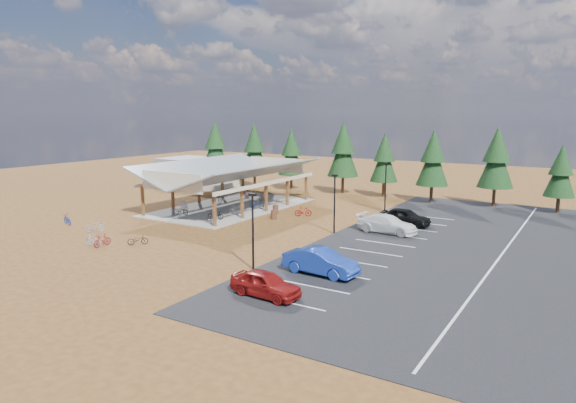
{
  "coord_description": "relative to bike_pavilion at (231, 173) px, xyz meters",
  "views": [
    {
      "loc": [
        24.14,
        -36.76,
        10.34
      ],
      "look_at": [
        0.05,
        2.48,
        2.28
      ],
      "focal_mm": 32.0,
      "sensor_mm": 36.0,
      "label": 1
    }
  ],
  "objects": [
    {
      "name": "ground",
      "position": [
        10.0,
        -7.0,
        -3.82
      ],
      "size": [
        140.0,
        140.0,
        0.0
      ],
      "primitive_type": "plane",
      "color": "#583117",
      "rests_on": "ground"
    },
    {
      "name": "asphalt_lot",
      "position": [
        28.5,
        -4.0,
        -3.8
      ],
      "size": [
        27.0,
        44.0,
        0.04
      ],
      "primitive_type": "cube",
      "color": "black",
      "rests_on": "ground"
    },
    {
      "name": "concrete_pad",
      "position": [
        0.0,
        0.0,
        -3.77
      ],
      "size": [
        10.6,
        18.6,
        0.1
      ],
      "primitive_type": "cube",
      "color": "gray",
      "rests_on": "ground"
    },
    {
      "name": "bike_pavilion",
      "position": [
        0.0,
        0.0,
        0.0
      ],
      "size": [
        11.65,
        19.4,
        4.97
      ],
      "color": "brown",
      "rests_on": "concrete_pad"
    },
    {
      "name": "outbuilding",
      "position": [
        -14.0,
        11.0,
        -1.8
      ],
      "size": [
        11.0,
        7.0,
        3.9
      ],
      "color": "#ADA593",
      "rests_on": "ground"
    },
    {
      "name": "lamp_post_0",
      "position": [
        15.0,
        -17.0,
        -0.85
      ],
      "size": [
        0.5,
        0.25,
        5.14
      ],
      "color": "black",
      "rests_on": "ground"
    },
    {
      "name": "lamp_post_1",
      "position": [
        15.0,
        -5.0,
        -0.85
      ],
      "size": [
        0.5,
        0.25,
        5.14
      ],
      "color": "black",
      "rests_on": "ground"
    },
    {
      "name": "lamp_post_2",
      "position": [
        15.0,
        7.0,
        -0.85
      ],
      "size": [
        0.5,
        0.25,
        5.14
      ],
      "color": "black",
      "rests_on": "ground"
    },
    {
      "name": "trash_bin_0",
      "position": [
        7.31,
        -2.68,
        -3.37
      ],
      "size": [
        0.6,
        0.6,
        0.9
      ],
      "primitive_type": "cylinder",
      "color": "#4D2C1B",
      "rests_on": "ground"
    },
    {
      "name": "trash_bin_1",
      "position": [
        5.97,
        -0.32,
        -3.37
      ],
      "size": [
        0.6,
        0.6,
        0.9
      ],
      "primitive_type": "cylinder",
      "color": "#4D2C1B",
      "rests_on": "ground"
    },
    {
      "name": "pine_0",
      "position": [
        -14.0,
        14.44,
        1.75
      ],
      "size": [
        3.91,
        3.91,
        9.12
      ],
      "color": "#382314",
      "rests_on": "ground"
    },
    {
      "name": "pine_1",
      "position": [
        -6.96,
        14.3,
        1.55
      ],
      "size": [
        3.78,
        3.78,
        8.8
      ],
      "color": "#382314",
      "rests_on": "ground"
    },
    {
      "name": "pine_2",
      "position": [
        -1.56,
        15.24,
        1.16
      ],
      "size": [
        3.5,
        3.5,
        8.16
      ],
      "color": "#382314",
      "rests_on": "ground"
    },
    {
      "name": "pine_3",
      "position": [
        6.0,
        15.49,
        1.8
      ],
      "size": [
        3.95,
        3.95,
        9.21
      ],
      "color": "#382314",
      "rests_on": "ground"
    },
    {
      "name": "pine_4",
      "position": [
        11.43,
        15.74,
        0.97
      ],
      "size": [
        3.37,
        3.37,
        7.86
      ],
      "color": "#382314",
      "rests_on": "ground"
    },
    {
      "name": "pine_5",
      "position": [
        17.73,
        14.48,
        1.33
      ],
      "size": [
        3.62,
        3.62,
        8.43
      ],
      "color": "#382314",
      "rests_on": "ground"
    },
    {
      "name": "pine_6",
      "position": [
        24.32,
        15.68,
        1.58
      ],
      "size": [
        3.8,
        3.8,
        8.85
      ],
      "color": "#382314",
      "rests_on": "ground"
    },
    {
      "name": "pine_7",
      "position": [
        30.65,
        15.33,
        0.52
      ],
      "size": [
        3.06,
        3.06,
        7.12
      ],
      "color": "#382314",
      "rests_on": "ground"
    },
    {
      "name": "bike_0",
      "position": [
        -1.58,
        -6.18,
        -3.28
      ],
      "size": [
        1.76,
        0.78,
        0.89
      ],
      "primitive_type": "imported",
      "rotation": [
        0.0,
        0.0,
        1.68
      ],
      "color": "black",
      "rests_on": "concrete_pad"
    },
    {
      "name": "bike_1",
      "position": [
        -3.65,
        -3.52,
        -3.23
      ],
      "size": [
        1.69,
        0.85,
        0.98
      ],
      "primitive_type": "imported",
      "rotation": [
        0.0,
        0.0,
        1.32
      ],
      "color": "#9B9FA3",
      "rests_on": "concrete_pad"
    },
    {
      "name": "bike_2",
      "position": [
        -3.18,
        1.31,
        -3.25
      ],
      "size": [
        1.88,
        0.84,
        0.95
      ],
      "primitive_type": "imported",
      "rotation": [
        0.0,
        0.0,
        1.45
      ],
      "color": "navy",
      "rests_on": "concrete_pad"
    },
    {
      "name": "bike_3",
      "position": [
        -3.22,
        6.97,
        -3.28
      ],
      "size": [
        1.5,
        0.56,
        0.88
      ],
      "primitive_type": "imported",
      "rotation": [
        0.0,
        0.0,
        1.47
      ],
      "color": "maroon",
      "rests_on": "concrete_pad"
    },
    {
      "name": "bike_4",
      "position": [
        2.78,
        -6.08,
        -3.31
      ],
      "size": [
        1.67,
        1.06,
        0.83
      ],
      "primitive_type": "imported",
      "rotation": [
        0.0,
        0.0,
        1.92
      ],
      "color": "black",
      "rests_on": "concrete_pad"
    },
    {
      "name": "bike_5",
      "position": [
        2.84,
        -3.24,
        -3.26
      ],
      "size": [
        1.61,
        0.87,
        0.93
      ],
      "primitive_type": "imported",
      "rotation": [
        0.0,
        0.0,
        1.27
      ],
      "color": "gray",
      "rests_on": "concrete_pad"
    },
    {
      "name": "bike_6",
      "position": [
        2.9,
        0.69,
        -3.24
      ],
      "size": [
        1.86,
        0.66,
        0.97
      ],
      "primitive_type": "imported",
      "rotation": [
        0.0,
        0.0,
        1.58
      ],
      "color": "#1C468F",
      "rests_on": "concrete_pad"
    },
    {
      "name": "bike_7",
      "position": [
        1.2,
        4.54,
        -3.22
      ],
      "size": [
        1.75,
        0.93,
        1.01
      ],
      "primitive_type": "imported",
      "rotation": [
        0.0,
        0.0,
        1.29
      ],
      "color": "maroon",
      "rests_on": "concrete_pad"
    },
    {
      "name": "bike_9",
      "position": [
        -3.16,
        -15.33,
        -3.34
      ],
      "size": [
        1.29,
        1.59,
        0.97
      ],
      "primitive_type": "imported",
      "rotation": [
        0.0,
        0.0,
        2.54
      ],
      "color": "#93959B",
      "rests_on": "ground"
    },
    {
      "name": "bike_10",
      "position": [
        -7.74,
        -14.79,
        -3.33
      ],
      "size": [
        1.99,
        1.23,
        0.99
      ],
      "primitive_type": "imported",
      "rotation": [
        0.0,
        0.0,
        4.39
      ],
      "color": "navy",
      "rests_on": "ground"
    },
    {
      "name": "bike_11",
      "position": [
        1.58,
        -18.33,
        -3.32
      ],
      "size": [
        0.56,
        1.69,
        1.0
      ],
      "primitive_type": "imported",
      "rotation": [
        0.0,
        0.0,
        0.05
      ],
      "color": "maroon",
      "rests_on": "ground"
    },
    {
      "name": "bike_12",
      "position": [
        3.49,
        -16.49,
        -3.41
      ],
      "size": [
        1.47,
        1.53,
        0.83
      ],
      "primitive_type": "imported",
      "rotation": [
        0.0,
        0.0,
        2.4
      ],
      "color": "black",
      "rests_on": "ground"
    },
    {
      "name": "bike_13",
      "position": [
        0.96,
        -18.72,
        -3.33
      ],
      "size": [
        1.67,
        0.57,
        0.99
      ],
      "primitive_type": "imported",
      "rotation": [
        0.0,
        0.0,
        4.78
      ],
      "color": "#9D9EA6",
      "rests_on": "ground"
    },
    {
      "name": "bike_15",
      "position": [
        9.04,
        0.05,
        -3.31
      ],
      "size": [
        1.71,
        1.33,
        1.03
      ],
      "primitive_type": "imported",
      "rotation": [
        0.0,
        0.0,
        2.13
      ],
      "color": "maroon",
      "rests_on": "ground"
    },
    {
      "name": "car_0",
      "position": [
        18.56,
        -20.8,
        -3.05
      ],
      "size": [
        4.39,
        2.0,
        1.46
      ],
      "primitive_type": "imported",
      "rotation": [
        0.0,
        0.0,
        1.51
      ],
      "color": "maroon",
      "rests_on": "asphalt_lot"
    },
    {
      "name": "car_1",
      "position": [
        19.32,
        -15.59,
        -2.96
      ],
      "size": [
        5.11,
        2.06,
        1.65
      ],
      "primitive_type": "imported",
      "rotation": [
        0.0,
        0.0,
        1.51
      ],
      "color": "navy",
      "rests_on": "asphalt_lot"
    },
    {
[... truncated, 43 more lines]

